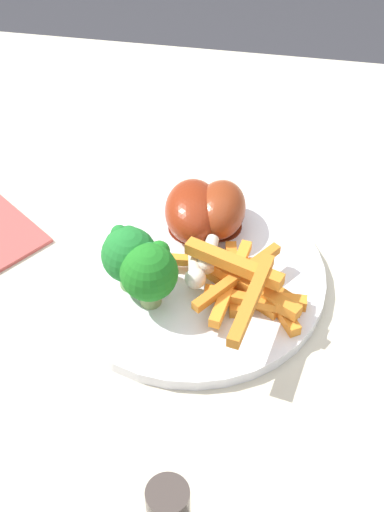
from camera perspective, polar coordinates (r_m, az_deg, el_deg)
The scene contains 8 objects.
dining_table at distance 0.78m, azimuth 5.55°, elevation -6.05°, with size 0.97×0.78×0.72m.
dinner_plate at distance 0.66m, azimuth 0.00°, elevation -1.59°, with size 0.25×0.25×0.01m, color white.
broccoli_floret_front at distance 0.61m, azimuth -3.62°, elevation -1.14°, with size 0.05×0.06×0.06m.
broccoli_floret_middle at distance 0.62m, azimuth -5.02°, elevation 0.16°, with size 0.06×0.05×0.06m.
carrot_fries_pile at distance 0.62m, azimuth 4.26°, elevation -2.33°, with size 0.13×0.15×0.04m.
chicken_drumstick_near at distance 0.68m, azimuth 2.21°, elevation 3.49°, with size 0.05×0.12×0.05m.
chicken_drumstick_far at distance 0.68m, azimuth 0.12°, elevation 3.36°, with size 0.07×0.14×0.04m.
pepper_shaker at distance 0.51m, azimuth -1.92°, elevation -19.75°, with size 0.03×0.03×0.05m, color #423833.
Camera 1 is at (0.01, -0.49, 1.21)m, focal length 49.67 mm.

